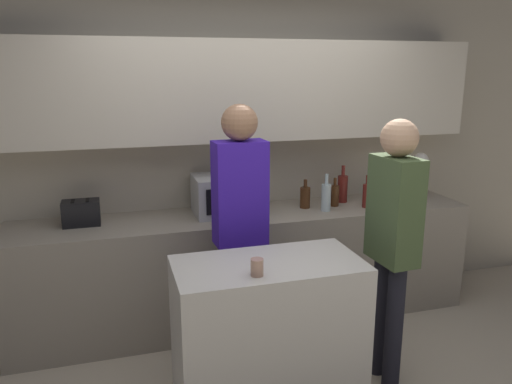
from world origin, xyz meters
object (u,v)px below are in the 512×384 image
at_px(potted_plant, 420,175).
at_px(person_left, 240,213).
at_px(toaster, 81,213).
at_px(bottle_3, 342,188).
at_px(bottle_0, 305,197).
at_px(person_center, 393,231).
at_px(bottle_5, 371,189).
at_px(microwave, 228,194).
at_px(bottle_1, 326,197).
at_px(bottle_2, 335,195).
at_px(bottle_4, 366,195).
at_px(cup_0, 257,267).

distance_m(potted_plant, person_left, 1.87).
xyz_separation_m(toaster, bottle_3, (2.08, 0.05, 0.03)).
xyz_separation_m(bottle_0, person_center, (0.15, -1.07, 0.04)).
distance_m(bottle_5, person_left, 1.39).
relative_size(microwave, bottle_1, 1.75).
xyz_separation_m(potted_plant, bottle_3, (-0.71, 0.05, -0.08)).
height_order(bottle_2, person_left, person_left).
distance_m(person_left, person_center, 0.97).
bearing_deg(microwave, person_left, -95.57).
distance_m(microwave, person_center, 1.35).
bearing_deg(bottle_0, bottle_3, 12.34).
bearing_deg(bottle_1, person_left, -150.88).
bearing_deg(person_left, bottle_1, -153.46).
xyz_separation_m(microwave, bottle_1, (0.76, -0.15, -0.04)).
height_order(bottle_2, bottle_4, bottle_4).
relative_size(microwave, potted_plant, 1.32).
bearing_deg(bottle_3, person_center, -100.91).
xyz_separation_m(bottle_1, bottle_3, (0.24, 0.21, 0.01)).
bearing_deg(potted_plant, person_left, -160.87).
relative_size(toaster, bottle_1, 0.88).
height_order(toaster, potted_plant, potted_plant).
bearing_deg(bottle_0, microwave, 177.34).
distance_m(bottle_3, person_center, 1.17).
distance_m(bottle_0, person_left, 0.91).
bearing_deg(microwave, toaster, 179.92).
bearing_deg(bottle_1, microwave, 168.48).
height_order(microwave, bottle_4, microwave).
height_order(toaster, cup_0, toaster).
distance_m(bottle_1, bottle_5, 0.47).
height_order(bottle_5, cup_0, bottle_5).
distance_m(toaster, bottle_1, 1.85).
bearing_deg(person_left, bottle_5, -158.92).
distance_m(bottle_2, person_center, 1.06).
distance_m(bottle_1, bottle_3, 0.32).
relative_size(bottle_1, cup_0, 3.18).
relative_size(bottle_1, bottle_2, 1.27).
xyz_separation_m(bottle_2, person_center, (-0.11, -1.06, 0.04)).
distance_m(bottle_0, bottle_3, 0.38).
distance_m(potted_plant, cup_0, 2.27).
xyz_separation_m(bottle_0, bottle_4, (0.48, -0.13, 0.01)).
bearing_deg(person_left, toaster, -33.56).
xyz_separation_m(bottle_0, cup_0, (-0.78, -1.27, -0.01)).
height_order(person_left, person_center, person_left).
height_order(potted_plant, bottle_5, potted_plant).
relative_size(toaster, bottle_2, 1.11).
bearing_deg(bottle_2, microwave, 177.28).
bearing_deg(cup_0, bottle_2, 50.57).
height_order(toaster, bottle_5, bottle_5).
relative_size(bottle_0, bottle_4, 0.88).
bearing_deg(bottle_1, bottle_5, 12.66).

